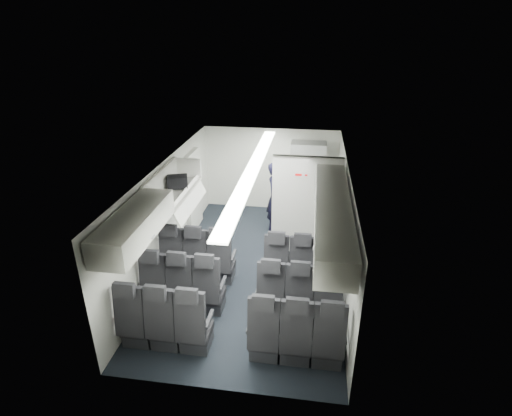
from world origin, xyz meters
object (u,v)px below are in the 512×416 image
(flight_attendant, at_px, (276,197))
(seat_row_mid, at_px, (240,294))
(seat_row_front, at_px, (249,265))
(galley_unit, at_px, (307,180))
(carry_on_bag, at_px, (178,182))
(boarding_door, at_px, (193,191))
(seat_row_rear, at_px, (229,332))

(flight_attendant, bearing_deg, seat_row_mid, -164.37)
(seat_row_front, distance_m, flight_attendant, 2.41)
(galley_unit, distance_m, flight_attendant, 1.14)
(seat_row_front, relative_size, seat_row_mid, 1.00)
(galley_unit, bearing_deg, carry_on_bag, -130.18)
(galley_unit, relative_size, boarding_door, 1.02)
(carry_on_bag, bearing_deg, galley_unit, 31.37)
(seat_row_mid, distance_m, flight_attendant, 3.29)
(carry_on_bag, bearing_deg, seat_row_front, -36.53)
(carry_on_bag, bearing_deg, seat_row_mid, -62.44)
(seat_row_mid, xyz_separation_m, boarding_door, (-1.64, 2.99, 0.55))
(seat_row_mid, height_order, flight_attendant, flight_attendant)
(galley_unit, xyz_separation_m, boarding_door, (-2.59, -1.17, 0.00))
(seat_row_front, xyz_separation_m, seat_row_mid, (0.00, -0.90, 0.00))
(seat_row_front, xyz_separation_m, flight_attendant, (0.26, 2.36, 0.42))
(galley_unit, bearing_deg, boarding_door, -155.72)
(flight_attendant, height_order, carry_on_bag, carry_on_bag)
(seat_row_front, xyz_separation_m, carry_on_bag, (-1.41, 0.46, 1.41))
(seat_row_mid, bearing_deg, boarding_door, 118.77)
(seat_row_front, relative_size, boarding_door, 1.79)
(seat_row_front, distance_m, seat_row_rear, 1.80)
(boarding_door, distance_m, flight_attendant, 1.92)
(seat_row_mid, relative_size, galley_unit, 1.75)
(galley_unit, xyz_separation_m, carry_on_bag, (-2.36, -2.79, 0.86))
(seat_row_front, height_order, seat_row_rear, same)
(seat_row_rear, height_order, flight_attendant, flight_attendant)
(seat_row_mid, height_order, boarding_door, boarding_door)
(boarding_door, bearing_deg, seat_row_rear, -67.13)
(seat_row_mid, xyz_separation_m, seat_row_rear, (0.00, -0.90, 0.00))
(seat_row_mid, xyz_separation_m, carry_on_bag, (-1.41, 1.36, 1.41))
(seat_row_mid, bearing_deg, seat_row_rear, -90.00)
(seat_row_front, relative_size, flight_attendant, 2.03)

